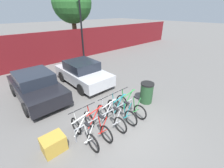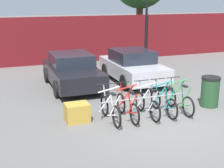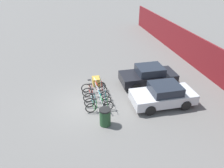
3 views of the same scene
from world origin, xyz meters
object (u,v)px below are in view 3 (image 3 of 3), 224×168
(bicycle_white, at_px, (94,87))
(cargo_crate, at_px, (96,81))
(bicycle_silver, at_px, (96,96))
(bicycle_teal, at_px, (98,101))
(trash_bin, at_px, (105,117))
(bike_rack, at_px, (99,94))
(car_black, at_px, (148,75))
(car_silver, at_px, (163,95))
(bicycle_red, at_px, (95,91))
(bicycle_green, at_px, (100,106))

(bicycle_white, xyz_separation_m, cargo_crate, (-0.93, 0.34, -0.10))
(bicycle_silver, height_order, bicycle_teal, same)
(bicycle_teal, bearing_deg, trash_bin, -0.79)
(bike_rack, height_order, bicycle_silver, bicycle_silver)
(bike_rack, xyz_separation_m, bicycle_white, (-1.19, -0.15, -0.10))
(car_black, distance_m, car_silver, 2.69)
(car_black, bearing_deg, bicycle_teal, -63.72)
(bicycle_red, height_order, cargo_crate, bicycle_red)
(bike_rack, xyz_separation_m, bicycle_teal, (0.61, -0.15, -0.10))
(bike_rack, bearing_deg, car_black, 109.54)
(bicycle_silver, relative_size, bicycle_green, 1.00)
(bicycle_red, bearing_deg, trash_bin, 4.61)
(bike_rack, bearing_deg, bicycle_white, -172.87)
(bicycle_white, height_order, cargo_crate, bicycle_white)
(bike_rack, height_order, bicycle_red, bicycle_red)
(car_black, distance_m, trash_bin, 5.49)
(cargo_crate, bearing_deg, bicycle_silver, -9.06)
(bicycle_red, xyz_separation_m, car_black, (-0.75, 4.03, 0.31))
(bicycle_teal, distance_m, bicycle_green, 0.57)
(car_silver, height_order, cargo_crate, car_silver)
(bicycle_teal, bearing_deg, bicycle_red, 176.49)
(bicycle_silver, height_order, car_black, car_black)
(bicycle_silver, distance_m, bicycle_teal, 0.57)
(bicycle_white, relative_size, bicycle_teal, 1.00)
(bicycle_green, bearing_deg, trash_bin, 4.92)
(bicycle_silver, xyz_separation_m, trash_bin, (2.40, 0.09, 0.14))
(bicycle_red, height_order, car_black, car_black)
(bicycle_red, xyz_separation_m, bicycle_silver, (0.67, 0.00, 0.00))
(cargo_crate, bearing_deg, bicycle_white, -20.36)
(bicycle_silver, height_order, bicycle_green, same)
(bicycle_white, bearing_deg, car_silver, 60.80)
(bicycle_red, distance_m, car_black, 4.11)
(bicycle_green, bearing_deg, car_silver, 89.13)
(car_black, xyz_separation_m, car_silver, (2.69, -0.05, -0.00))
(bike_rack, bearing_deg, bicycle_silver, -74.57)
(bike_rack, distance_m, trash_bin, 2.44)
(bicycle_white, distance_m, car_black, 4.05)
(bicycle_red, distance_m, cargo_crate, 1.53)
(cargo_crate, bearing_deg, bicycle_green, -5.94)
(bicycle_green, bearing_deg, car_black, 123.43)
(bicycle_white, bearing_deg, bicycle_teal, 2.97)
(bicycle_white, bearing_deg, cargo_crate, 162.61)
(bicycle_green, distance_m, car_silver, 3.99)
(bicycle_red, height_order, bicycle_green, same)
(bicycle_white, height_order, car_black, car_black)
(bicycle_red, relative_size, trash_bin, 1.66)
(bike_rack, height_order, cargo_crate, bike_rack)
(bicycle_teal, height_order, car_silver, car_silver)
(bicycle_red, distance_m, trash_bin, 3.08)
(bicycle_silver, bearing_deg, car_silver, 70.75)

